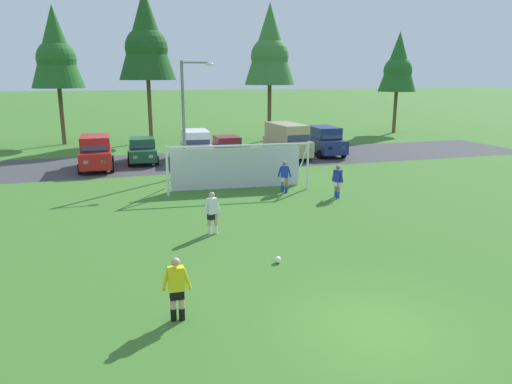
# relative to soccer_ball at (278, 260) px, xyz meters

# --- Properties ---
(ground_plane) EXTENTS (400.00, 400.00, 0.00)m
(ground_plane) POSITION_rel_soccer_ball_xyz_m (0.87, 10.46, -0.11)
(ground_plane) COLOR #3D7028
(parking_lot_strip) EXTENTS (52.00, 8.40, 0.01)m
(parking_lot_strip) POSITION_rel_soccer_ball_xyz_m (0.87, 19.50, -0.11)
(parking_lot_strip) COLOR #3D3D3F
(parking_lot_strip) RESTS_ON ground
(soccer_ball) EXTENTS (0.22, 0.22, 0.22)m
(soccer_ball) POSITION_rel_soccer_ball_xyz_m (0.00, 0.00, 0.00)
(soccer_ball) COLOR white
(soccer_ball) RESTS_ON ground
(soccer_goal) EXTENTS (7.54, 2.50, 2.57)m
(soccer_goal) POSITION_rel_soccer_ball_xyz_m (1.34, 10.32, 1.18)
(soccer_goal) COLOR white
(soccer_goal) RESTS_ON ground
(referee) EXTENTS (0.73, 0.24, 1.64)m
(referee) POSITION_rel_soccer_ball_xyz_m (-3.57, -2.73, 0.71)
(referee) COLOR tan
(referee) RESTS_ON ground
(player_striker_near) EXTENTS (0.69, 0.41, 1.64)m
(player_striker_near) POSITION_rel_soccer_ball_xyz_m (3.50, 8.91, 0.71)
(player_striker_near) COLOR #936B4C
(player_striker_near) RESTS_ON ground
(player_midfield_center) EXTENTS (0.72, 0.39, 1.64)m
(player_midfield_center) POSITION_rel_soccer_ball_xyz_m (-1.42, 3.47, 0.71)
(player_midfield_center) COLOR tan
(player_midfield_center) RESTS_ON ground
(player_defender_far) EXTENTS (0.40, 0.72, 1.64)m
(player_defender_far) POSITION_rel_soccer_ball_xyz_m (5.62, 7.11, 0.71)
(player_defender_far) COLOR #936B4C
(player_defender_far) RESTS_ON ground
(parked_car_slot_far_left) EXTENTS (2.14, 4.60, 2.16)m
(parked_car_slot_far_left) POSITION_rel_soccer_ball_xyz_m (-5.98, 18.37, 1.00)
(parked_car_slot_far_left) COLOR red
(parked_car_slot_far_left) RESTS_ON ground
(parked_car_slot_left) EXTENTS (2.16, 4.26, 1.72)m
(parked_car_slot_left) POSITION_rel_soccer_ball_xyz_m (-2.97, 19.96, 0.77)
(parked_car_slot_left) COLOR #194C2D
(parked_car_slot_left) RESTS_ON ground
(parked_car_slot_center_left) EXTENTS (2.34, 4.70, 2.16)m
(parked_car_slot_center_left) POSITION_rel_soccer_ball_xyz_m (0.74, 19.53, 1.00)
(parked_car_slot_center_left) COLOR silver
(parked_car_slot_center_left) RESTS_ON ground
(parked_car_slot_center) EXTENTS (2.07, 4.22, 1.72)m
(parked_car_slot_center) POSITION_rel_soccer_ball_xyz_m (2.90, 19.08, 0.77)
(parked_car_slot_center) COLOR maroon
(parked_car_slot_center) RESTS_ON ground
(parked_car_slot_center_right) EXTENTS (2.45, 4.93, 2.52)m
(parked_car_slot_center_right) POSITION_rel_soccer_ball_xyz_m (7.36, 18.86, 1.23)
(parked_car_slot_center_right) COLOR tan
(parked_car_slot_center_right) RESTS_ON ground
(parked_car_slot_right) EXTENTS (2.27, 4.67, 2.16)m
(parked_car_slot_right) POSITION_rel_soccer_ball_xyz_m (10.55, 19.28, 1.00)
(parked_car_slot_right) COLOR navy
(parked_car_slot_right) RESTS_ON ground
(tree_mid_left) EXTENTS (4.40, 4.40, 11.74)m
(tree_mid_left) POSITION_rel_soccer_ball_xyz_m (-9.06, 31.40, 7.96)
(tree_mid_left) COLOR brown
(tree_mid_left) RESTS_ON ground
(tree_center_back) EXTENTS (5.01, 5.01, 13.36)m
(tree_center_back) POSITION_rel_soccer_ball_xyz_m (-1.51, 30.83, 9.08)
(tree_center_back) COLOR brown
(tree_center_back) RESTS_ON ground
(tree_mid_right) EXTENTS (4.62, 4.62, 12.31)m
(tree_mid_right) POSITION_rel_soccer_ball_xyz_m (9.31, 28.84, 8.36)
(tree_mid_right) COLOR brown
(tree_mid_right) RESTS_ON ground
(tree_right_edge) EXTENTS (3.90, 3.90, 10.41)m
(tree_right_edge) POSITION_rel_soccer_ball_xyz_m (24.12, 30.83, 7.04)
(tree_right_edge) COLOR brown
(tree_right_edge) RESTS_ON ground
(street_lamp) EXTENTS (2.00, 0.32, 6.74)m
(street_lamp) POSITION_rel_soccer_ball_xyz_m (-0.60, 14.53, 3.39)
(street_lamp) COLOR slate
(street_lamp) RESTS_ON ground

